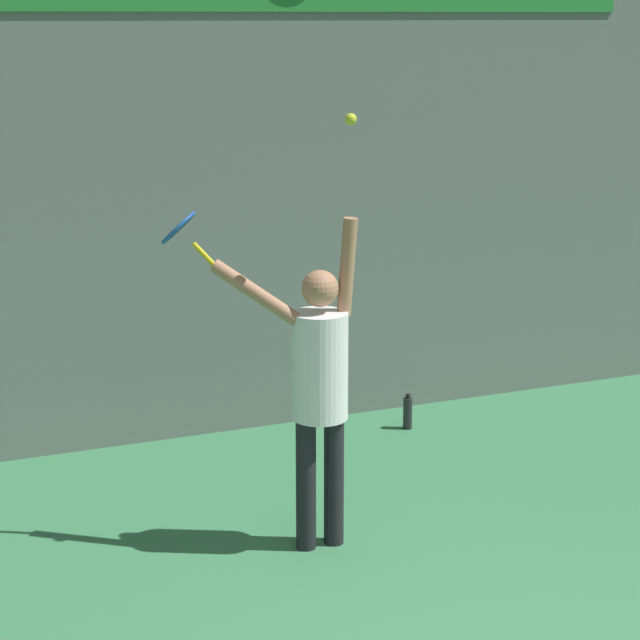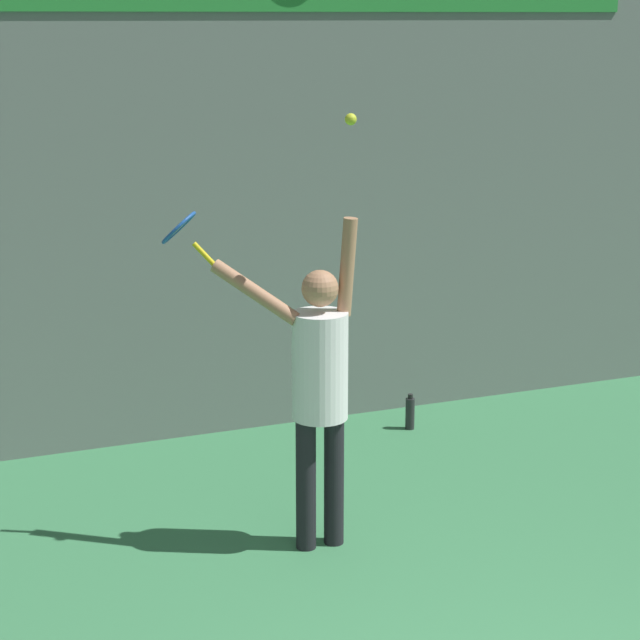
{
  "view_description": "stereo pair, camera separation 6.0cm",
  "coord_description": "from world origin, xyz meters",
  "px_view_note": "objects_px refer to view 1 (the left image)",
  "views": [
    {
      "loc": [
        -2.64,
        -3.32,
        3.36
      ],
      "look_at": [
        -0.02,
        3.12,
        1.53
      ],
      "focal_mm": 65.0,
      "sensor_mm": 36.0,
      "label": 1
    },
    {
      "loc": [
        -2.58,
        -3.35,
        3.36
      ],
      "look_at": [
        -0.02,
        3.12,
        1.53
      ],
      "focal_mm": 65.0,
      "sensor_mm": 36.0,
      "label": 2
    }
  ],
  "objects_px": {
    "tennis_ball": "(351,119)",
    "water_bottle": "(408,413)",
    "tennis_racket": "(181,230)",
    "tennis_player": "(319,378)"
  },
  "relations": [
    {
      "from": "tennis_ball",
      "to": "water_bottle",
      "type": "bearing_deg",
      "value": 54.07
    },
    {
      "from": "water_bottle",
      "to": "tennis_racket",
      "type": "bearing_deg",
      "value": -149.59
    },
    {
      "from": "tennis_player",
      "to": "tennis_ball",
      "type": "height_order",
      "value": "tennis_ball"
    },
    {
      "from": "tennis_ball",
      "to": "tennis_racket",
      "type": "bearing_deg",
      "value": 149.15
    },
    {
      "from": "water_bottle",
      "to": "tennis_player",
      "type": "bearing_deg",
      "value": -130.73
    },
    {
      "from": "tennis_player",
      "to": "tennis_racket",
      "type": "height_order",
      "value": "tennis_racket"
    },
    {
      "from": "tennis_racket",
      "to": "water_bottle",
      "type": "relative_size",
      "value": 1.24
    },
    {
      "from": "tennis_player",
      "to": "tennis_ball",
      "type": "bearing_deg",
      "value": -33.84
    },
    {
      "from": "tennis_player",
      "to": "tennis_racket",
      "type": "bearing_deg",
      "value": 149.82
    },
    {
      "from": "tennis_player",
      "to": "water_bottle",
      "type": "xyz_separation_m",
      "value": [
        1.52,
        1.76,
        -1.0
      ]
    }
  ]
}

